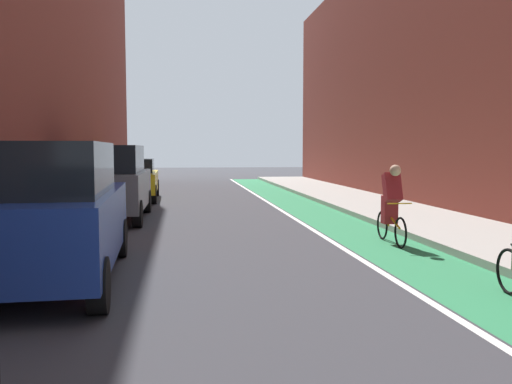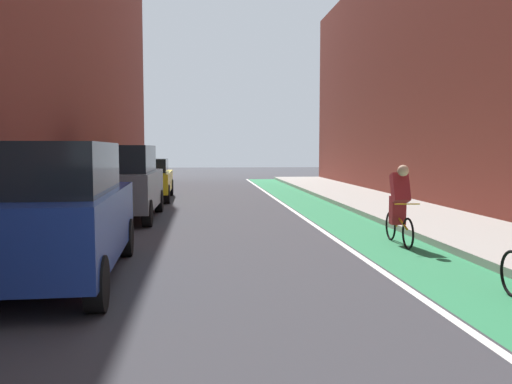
% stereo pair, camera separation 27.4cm
% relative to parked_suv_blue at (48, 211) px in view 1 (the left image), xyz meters
% --- Properties ---
extents(ground_plane, '(86.76, 86.76, 0.00)m').
position_rel_parked_suv_blue_xyz_m(ground_plane, '(2.77, 3.94, -1.02)').
color(ground_plane, '#38383D').
extents(bike_lane_paint, '(1.60, 39.44, 0.00)m').
position_rel_parked_suv_blue_xyz_m(bike_lane_paint, '(5.79, 5.94, -1.02)').
color(bike_lane_paint, '#2D8451').
rests_on(bike_lane_paint, ground).
extents(lane_divider_stripe, '(0.12, 39.44, 0.00)m').
position_rel_parked_suv_blue_xyz_m(lane_divider_stripe, '(4.89, 5.94, -1.02)').
color(lane_divider_stripe, white).
rests_on(lane_divider_stripe, ground).
extents(sidewalk_right, '(2.87, 39.44, 0.14)m').
position_rel_parked_suv_blue_xyz_m(sidewalk_right, '(8.02, 5.94, -0.95)').
color(sidewalk_right, '#A8A59E').
rests_on(sidewalk_right, ground).
extents(building_facade_right, '(2.40, 35.44, 9.74)m').
position_rel_parked_suv_blue_xyz_m(building_facade_right, '(10.66, 7.94, 3.85)').
color(building_facade_right, brown).
rests_on(building_facade_right, ground).
extents(parked_suv_blue, '(2.06, 4.51, 1.98)m').
position_rel_parked_suv_blue_xyz_m(parked_suv_blue, '(0.00, 0.00, 0.00)').
color(parked_suv_blue, navy).
rests_on(parked_suv_blue, ground).
extents(parked_suv_gray, '(1.90, 4.25, 1.98)m').
position_rel_parked_suv_blue_xyz_m(parked_suv_gray, '(-0.00, 6.85, -0.00)').
color(parked_suv_gray, '#595B60').
rests_on(parked_suv_gray, ground).
extents(parked_sedan_yellow_cab, '(2.03, 4.35, 1.53)m').
position_rel_parked_suv_blue_xyz_m(parked_sedan_yellow_cab, '(-0.00, 12.52, -0.23)').
color(parked_sedan_yellow_cab, yellow).
rests_on(parked_sedan_yellow_cab, ground).
extents(cyclist_trailing, '(0.48, 1.65, 1.58)m').
position_rel_parked_suv_blue_xyz_m(cyclist_trailing, '(5.99, 2.40, -0.21)').
color(cyclist_trailing, black).
rests_on(cyclist_trailing, ground).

